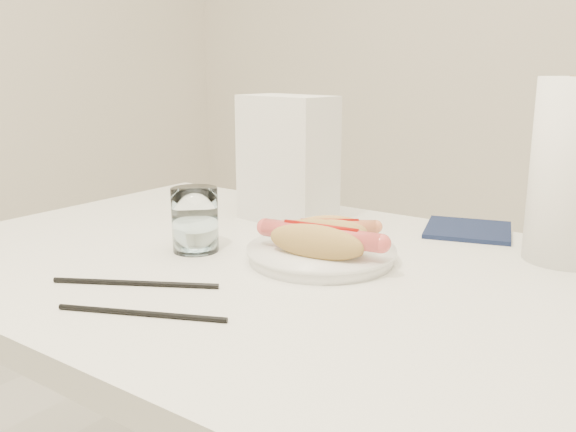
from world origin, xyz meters
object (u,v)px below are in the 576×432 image
Objects in this scene: plate at (321,255)px; paper_towel_roll at (573,171)px; table at (277,297)px; hotdog_right at (321,240)px; water_glass at (195,220)px; napkin_box at (287,160)px; hotdog_left at (329,230)px.

paper_towel_roll reaches higher than plate.
paper_towel_roll is at bearing 36.92° from table.
hotdog_right is 0.69× the size of paper_towel_roll.
water_glass is 0.60m from paper_towel_roll.
hotdog_right is 0.30m from napkin_box.
hotdog_left is 0.70× the size of hotdog_right.
table is 4.89× the size of napkin_box.
paper_towel_roll is (0.29, 0.26, 0.10)m from hotdog_right.
plate is at bearing -143.62° from paper_towel_roll.
hotdog_right is at bearing -138.82° from paper_towel_roll.
napkin_box is (-0.14, 0.22, 0.18)m from table.
napkin_box is at bearing 137.37° from plate.
water_glass is at bearing 177.72° from hotdog_left.
hotdog_right is at bearing 13.21° from table.
water_glass is (-0.15, -0.03, 0.11)m from table.
napkin_box is (-0.18, 0.13, 0.08)m from hotdog_left.
table is 11.30× the size of water_glass.
plate is 1.16× the size of hotdog_right.
table is 0.14m from hotdog_left.
napkin_box reaches higher than table.
paper_towel_roll is at bearing 30.69° from water_glass.
napkin_box is at bearing 88.42° from water_glass.
hotdog_right is 0.22m from water_glass.
hotdog_right is 0.40m from paper_towel_roll.
napkin_box is (-0.19, 0.18, 0.11)m from plate.
napkin_box reaches higher than hotdog_left.
hotdog_right reaches higher than plate.
plate is at bearing 39.89° from table.
water_glass reaches higher than plate.
hotdog_left is (-0.01, 0.05, 0.03)m from plate.
plate is 2.14× the size of water_glass.
napkin_box reaches higher than hotdog_right.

